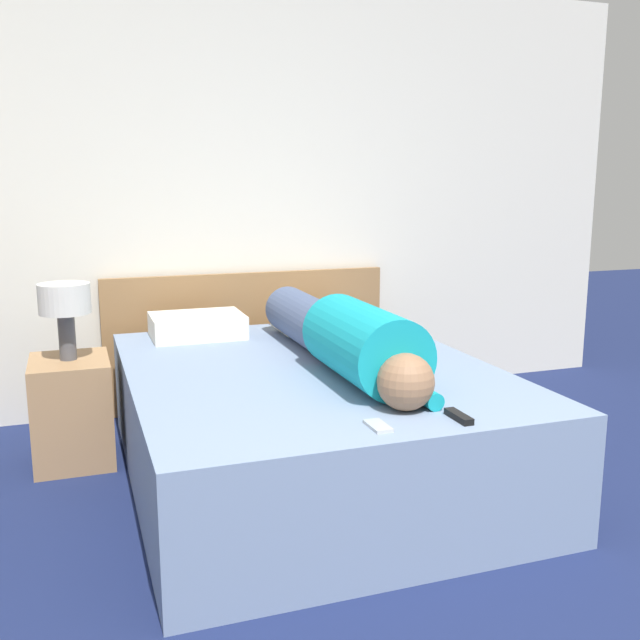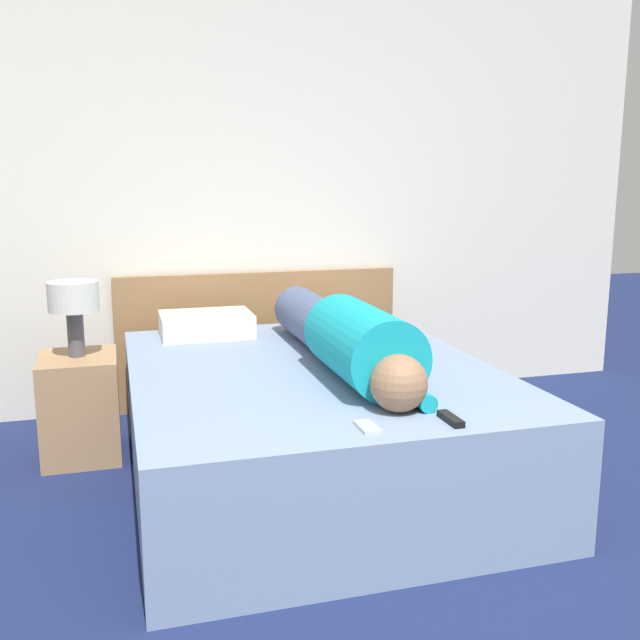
% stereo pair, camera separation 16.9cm
% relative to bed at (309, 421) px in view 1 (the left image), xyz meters
% --- Properties ---
extents(wall_back, '(5.06, 0.06, 2.60)m').
position_rel_bed_xyz_m(wall_back, '(0.08, 1.27, 1.03)').
color(wall_back, silver).
rests_on(wall_back, ground_plane).
extents(bed, '(1.65, 2.08, 0.54)m').
position_rel_bed_xyz_m(bed, '(0.00, 0.00, 0.00)').
color(bed, '#7589A8').
rests_on(bed, ground_plane).
extents(headboard, '(1.77, 0.04, 0.84)m').
position_rel_bed_xyz_m(headboard, '(0.00, 1.20, 0.15)').
color(headboard, olive).
rests_on(headboard, ground_plane).
extents(nightstand, '(0.38, 0.46, 0.53)m').
position_rel_bed_xyz_m(nightstand, '(-1.06, 0.56, -0.01)').
color(nightstand, '#A37A51').
rests_on(nightstand, ground_plane).
extents(table_lamp, '(0.25, 0.25, 0.38)m').
position_rel_bed_xyz_m(table_lamp, '(-1.06, 0.56, 0.54)').
color(table_lamp, '#4C4C51').
rests_on(table_lamp, nightstand).
extents(person_lying, '(0.34, 1.67, 0.34)m').
position_rel_bed_xyz_m(person_lying, '(0.14, -0.08, 0.42)').
color(person_lying, '#936B4C').
rests_on(person_lying, bed).
extents(pillow_near_headboard, '(0.50, 0.37, 0.13)m').
position_rel_bed_xyz_m(pillow_near_headboard, '(-0.38, 0.81, 0.33)').
color(pillow_near_headboard, silver).
rests_on(pillow_near_headboard, bed).
extents(pillow_second, '(0.48, 0.37, 0.11)m').
position_rel_bed_xyz_m(pillow_second, '(0.33, 0.81, 0.33)').
color(pillow_second, silver).
rests_on(pillow_second, bed).
extents(tv_remote, '(0.04, 0.15, 0.02)m').
position_rel_bed_xyz_m(tv_remote, '(0.27, -0.90, 0.28)').
color(tv_remote, black).
rests_on(tv_remote, bed).
extents(cell_phone, '(0.06, 0.13, 0.01)m').
position_rel_bed_xyz_m(cell_phone, '(-0.04, -0.88, 0.28)').
color(cell_phone, '#B2B7BC').
rests_on(cell_phone, bed).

